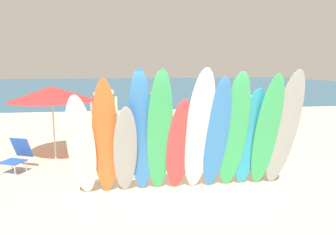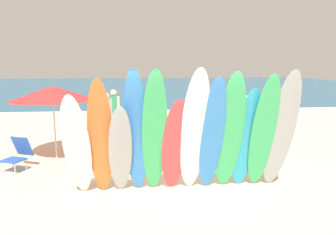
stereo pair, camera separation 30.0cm
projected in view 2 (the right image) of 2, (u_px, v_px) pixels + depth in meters
ground at (148, 104)px, 20.79m from camera, size 60.00×60.00×0.00m
ocean_water at (142, 86)px, 37.72m from camera, size 60.00×40.00×0.02m
surfboard_rack at (179, 159)px, 6.98m from camera, size 4.47×0.07×0.66m
surfboard_white_0 at (77, 147)px, 6.02m from camera, size 0.59×0.94×2.12m
surfboard_orange_1 at (100, 139)px, 6.10m from camera, size 0.51×0.82×2.39m
surfboard_grey_2 at (120, 151)px, 6.19m from camera, size 0.52×0.85×1.89m
surfboard_blue_3 at (136, 133)px, 6.17m from camera, size 0.55×0.88×2.57m
surfboard_green_4 at (154, 134)px, 6.13m from camera, size 0.50×1.01×2.56m
surfboard_red_5 at (175, 146)px, 6.32m from camera, size 0.61×0.82×2.00m
surfboard_white_6 at (194, 133)px, 6.20m from camera, size 0.59×1.00×2.58m
surfboard_blue_7 at (212, 136)px, 6.28m from camera, size 0.51×0.91×2.41m
surfboard_green_8 at (230, 133)px, 6.31m from camera, size 0.59×0.94×2.51m
surfboard_teal_9 at (246, 139)px, 6.49m from camera, size 0.56×0.75×2.18m
surfboard_green_10 at (263, 134)px, 6.37m from camera, size 0.56×0.97×2.47m
surfboard_grey_11 at (281, 132)px, 6.40m from camera, size 0.59×0.98×2.55m
beachgoer_photographing at (114, 110)px, 11.38m from camera, size 0.45×0.53×1.72m
beachgoer_by_water at (100, 108)px, 12.67m from camera, size 0.40×0.47×1.53m
beachgoer_strolling at (107, 114)px, 10.53m from camera, size 0.44×0.61×1.68m
beachgoer_near_rack at (154, 108)px, 12.68m from camera, size 0.53×0.35×1.54m
beach_chair_red at (18, 153)px, 7.89m from camera, size 0.73×0.82×0.82m
beach_umbrella at (53, 93)px, 8.60m from camera, size 2.26×2.26×2.03m
distant_boat at (251, 98)px, 23.02m from camera, size 4.38×1.47×0.34m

